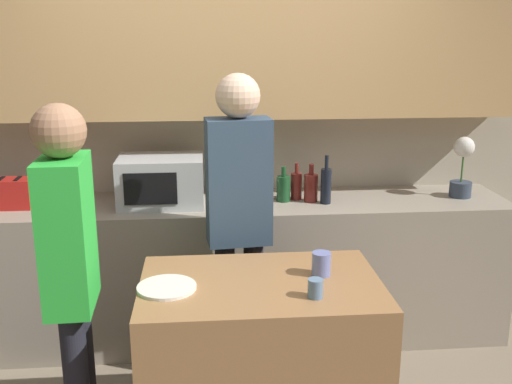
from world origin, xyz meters
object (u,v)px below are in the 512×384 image
object	(u,v)px
bottle_0	(265,183)
bottle_1	(283,188)
microwave	(161,181)
bottle_4	(326,185)
cup_1	(315,288)
potted_plant	(462,167)
person_left	(239,206)
toaster	(11,193)
plate_on_island	(167,287)
person_center	(70,264)
cup_0	(321,264)
bottle_2	(296,186)
bottle_3	(311,187)

from	to	relation	value
bottle_0	bottle_1	size ratio (longest dim) A/B	1.30
microwave	bottle_4	bearing A→B (deg)	-4.20
cup_1	bottle_0	bearing A→B (deg)	93.15
potted_plant	person_left	distance (m)	1.58
toaster	plate_on_island	xyz separation A→B (m)	(1.01, -1.20, -0.12)
plate_on_island	person_center	distance (m)	0.42
microwave	cup_0	xyz separation A→B (m)	(0.80, -1.11, -0.13)
bottle_0	cup_0	size ratio (longest dim) A/B	2.65
bottle_0	bottle_2	xyz separation A→B (m)	(0.20, -0.00, -0.02)
toaster	person_center	xyz separation A→B (m)	(0.60, -1.19, 0.00)
toaster	bottle_3	bearing A→B (deg)	-0.83
bottle_1	bottle_0	bearing A→B (deg)	164.87
microwave	potted_plant	xyz separation A→B (m)	(1.93, 0.00, 0.05)
bottle_0	toaster	bearing A→B (deg)	-178.93
bottle_4	person_center	distance (m)	1.74
microwave	person_center	bearing A→B (deg)	-104.64
person_left	bottle_2	bearing A→B (deg)	-130.74
bottle_3	cup_1	world-z (taller)	bottle_3
bottle_4	cup_0	bearing A→B (deg)	-102.39
person_center	bottle_3	bearing A→B (deg)	130.94
microwave	plate_on_island	bearing A→B (deg)	-85.46
bottle_2	bottle_3	size ratio (longest dim) A/B	0.98
cup_0	cup_1	distance (m)	0.24
potted_plant	bottle_4	xyz separation A→B (m)	(-0.91, -0.08, -0.08)
toaster	cup_0	bearing A→B (deg)	-32.94
potted_plant	bottle_1	bearing A→B (deg)	-179.90
cup_0	person_left	distance (m)	0.67
bottle_2	bottle_4	world-z (taller)	bottle_4
microwave	bottle_1	xyz separation A→B (m)	(0.77, -0.00, -0.06)
microwave	toaster	distance (m)	0.91
toaster	potted_plant	size ratio (longest dim) A/B	0.66
bottle_2	bottle_3	bearing A→B (deg)	-33.33
bottle_4	plate_on_island	size ratio (longest dim) A/B	1.18
bottle_0	bottle_2	world-z (taller)	bottle_0
microwave	bottle_4	world-z (taller)	bottle_4
person_center	cup_0	bearing A→B (deg)	92.21
bottle_2	microwave	bearing A→B (deg)	-177.95
bottle_4	cup_1	distance (m)	1.30
potted_plant	bottle_4	world-z (taller)	potted_plant
bottle_4	person_center	bearing A→B (deg)	-140.15
cup_0	person_center	distance (m)	1.11
plate_on_island	bottle_4	bearing A→B (deg)	50.47
microwave	cup_0	bearing A→B (deg)	-54.23
bottle_1	plate_on_island	xyz separation A→B (m)	(-0.67, -1.20, -0.11)
bottle_2	bottle_1	bearing A→B (deg)	-160.47
bottle_4	microwave	bearing A→B (deg)	175.80
bottle_2	person_left	distance (m)	0.70
bottle_0	bottle_2	size ratio (longest dim) A/B	1.22
microwave	cup_1	distance (m)	1.53
bottle_0	bottle_1	bearing A→B (deg)	-15.13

